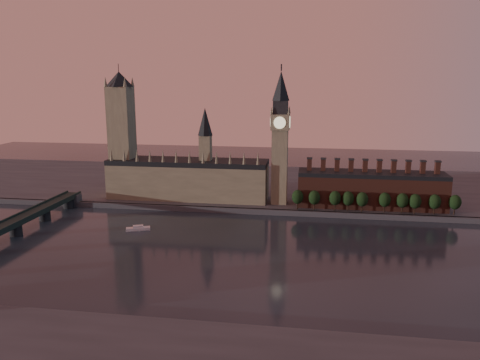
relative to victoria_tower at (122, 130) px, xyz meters
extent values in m
plane|color=black|center=(120.00, -115.00, -59.09)|extent=(900.00, 900.00, 0.00)
cube|color=#4D4E53|center=(120.00, -25.00, -57.09)|extent=(900.00, 4.00, 4.00)
cube|color=#4D4E53|center=(120.00, 65.00, -57.09)|extent=(900.00, 180.00, 4.00)
cube|color=gray|center=(55.00, 0.00, -41.09)|extent=(130.00, 30.00, 28.00)
cube|color=black|center=(55.00, 0.00, -25.09)|extent=(130.00, 30.00, 4.00)
cube|color=gray|center=(70.00, 0.00, -15.09)|extent=(9.00, 9.00, 24.00)
cone|color=black|center=(70.00, 0.00, 7.91)|extent=(12.00, 12.00, 22.00)
cone|color=gray|center=(-4.00, -14.00, -18.09)|extent=(2.60, 2.60, 10.00)
cone|color=gray|center=(6.73, -14.00, -18.09)|extent=(2.60, 2.60, 10.00)
cone|color=gray|center=(17.45, -14.00, -18.09)|extent=(2.60, 2.60, 10.00)
cone|color=gray|center=(28.18, -14.00, -18.09)|extent=(2.60, 2.60, 10.00)
cone|color=gray|center=(38.91, -14.00, -18.09)|extent=(2.60, 2.60, 10.00)
cone|color=gray|center=(49.64, -14.00, -18.09)|extent=(2.60, 2.60, 10.00)
cone|color=gray|center=(60.36, -14.00, -18.09)|extent=(2.60, 2.60, 10.00)
cone|color=gray|center=(71.09, -14.00, -18.09)|extent=(2.60, 2.60, 10.00)
cone|color=gray|center=(81.82, -14.00, -18.09)|extent=(2.60, 2.60, 10.00)
cone|color=gray|center=(92.55, -14.00, -18.09)|extent=(2.60, 2.60, 10.00)
cone|color=gray|center=(103.27, -14.00, -18.09)|extent=(2.60, 2.60, 10.00)
cone|color=gray|center=(114.00, -14.00, -18.09)|extent=(2.60, 2.60, 10.00)
cube|color=gray|center=(0.00, 0.00, -10.09)|extent=(18.00, 18.00, 90.00)
cone|color=black|center=(0.00, 0.00, 40.91)|extent=(24.00, 24.00, 12.00)
cylinder|color=#232326|center=(0.00, 0.00, 46.91)|extent=(0.50, 0.50, 12.00)
cone|color=gray|center=(-8.00, -8.00, 38.91)|extent=(3.00, 3.00, 8.00)
cone|color=gray|center=(8.00, -8.00, 38.91)|extent=(3.00, 3.00, 8.00)
cone|color=gray|center=(-8.00, 8.00, 38.91)|extent=(3.00, 3.00, 8.00)
cone|color=gray|center=(8.00, 8.00, 38.91)|extent=(3.00, 3.00, 8.00)
cube|color=gray|center=(130.00, -5.00, -26.09)|extent=(12.00, 12.00, 58.00)
cube|color=gray|center=(130.00, -5.00, 8.91)|extent=(14.00, 14.00, 12.00)
cube|color=#232326|center=(130.00, -5.00, 19.91)|extent=(11.00, 11.00, 10.00)
cone|color=black|center=(130.00, -5.00, 35.91)|extent=(13.00, 13.00, 22.00)
cylinder|color=#232326|center=(130.00, -5.00, 49.41)|extent=(1.00, 1.00, 5.00)
cylinder|color=beige|center=(130.00, -12.20, 8.91)|extent=(9.00, 0.50, 9.00)
cylinder|color=beige|center=(130.00, 2.20, 8.91)|extent=(9.00, 0.50, 9.00)
cylinder|color=beige|center=(122.80, -5.00, 8.91)|extent=(0.50, 9.00, 9.00)
cylinder|color=beige|center=(137.20, -5.00, 8.91)|extent=(0.50, 9.00, 9.00)
cone|color=gray|center=(123.50, -11.50, 17.91)|extent=(2.00, 2.00, 6.00)
cone|color=gray|center=(136.50, -11.50, 17.91)|extent=(2.00, 2.00, 6.00)
cone|color=gray|center=(123.50, 1.50, 17.91)|extent=(2.00, 2.00, 6.00)
cone|color=gray|center=(136.50, 1.50, 17.91)|extent=(2.00, 2.00, 6.00)
cube|color=brown|center=(200.00, -5.00, -43.09)|extent=(110.00, 25.00, 24.00)
cube|color=black|center=(200.00, -5.00, -29.59)|extent=(110.00, 25.00, 3.00)
cube|color=brown|center=(153.00, -5.00, -23.59)|extent=(3.50, 3.50, 9.00)
cube|color=#232326|center=(153.00, -5.00, -18.59)|extent=(4.20, 4.20, 1.00)
cube|color=brown|center=(163.44, -5.00, -23.59)|extent=(3.50, 3.50, 9.00)
cube|color=#232326|center=(163.44, -5.00, -18.59)|extent=(4.20, 4.20, 1.00)
cube|color=brown|center=(173.89, -5.00, -23.59)|extent=(3.50, 3.50, 9.00)
cube|color=#232326|center=(173.89, -5.00, -18.59)|extent=(4.20, 4.20, 1.00)
cube|color=brown|center=(184.33, -5.00, -23.59)|extent=(3.50, 3.50, 9.00)
cube|color=#232326|center=(184.33, -5.00, -18.59)|extent=(4.20, 4.20, 1.00)
cube|color=brown|center=(194.78, -5.00, -23.59)|extent=(3.50, 3.50, 9.00)
cube|color=#232326|center=(194.78, -5.00, -18.59)|extent=(4.20, 4.20, 1.00)
cube|color=brown|center=(205.22, -5.00, -23.59)|extent=(3.50, 3.50, 9.00)
cube|color=#232326|center=(205.22, -5.00, -18.59)|extent=(4.20, 4.20, 1.00)
cube|color=brown|center=(215.67, -5.00, -23.59)|extent=(3.50, 3.50, 9.00)
cube|color=#232326|center=(215.67, -5.00, -18.59)|extent=(4.20, 4.20, 1.00)
cube|color=brown|center=(226.11, -5.00, -23.59)|extent=(3.50, 3.50, 9.00)
cube|color=#232326|center=(226.11, -5.00, -18.59)|extent=(4.20, 4.20, 1.00)
cube|color=brown|center=(236.56, -5.00, -23.59)|extent=(3.50, 3.50, 9.00)
cube|color=#232326|center=(236.56, -5.00, -18.59)|extent=(4.20, 4.20, 1.00)
cube|color=brown|center=(247.00, -5.00, -23.59)|extent=(3.50, 3.50, 9.00)
cube|color=#232326|center=(247.00, -5.00, -18.59)|extent=(4.20, 4.20, 1.00)
cylinder|color=black|center=(144.97, -20.97, -52.09)|extent=(0.80, 0.80, 6.00)
ellipsoid|color=black|center=(144.97, -20.97, -45.59)|extent=(8.60, 8.60, 10.75)
cylinder|color=black|center=(157.35, -21.05, -52.09)|extent=(0.80, 0.80, 6.00)
ellipsoid|color=black|center=(157.35, -21.05, -45.59)|extent=(8.60, 8.60, 10.75)
cylinder|color=black|center=(172.61, -20.34, -52.09)|extent=(0.80, 0.80, 6.00)
ellipsoid|color=black|center=(172.61, -20.34, -45.59)|extent=(8.60, 8.60, 10.75)
cylinder|color=black|center=(182.12, -20.15, -52.09)|extent=(0.80, 0.80, 6.00)
ellipsoid|color=black|center=(182.12, -20.15, -45.59)|extent=(8.60, 8.60, 10.75)
cylinder|color=black|center=(192.20, -21.14, -52.09)|extent=(0.80, 0.80, 6.00)
ellipsoid|color=black|center=(192.20, -21.14, -45.59)|extent=(8.60, 8.60, 10.75)
cylinder|color=black|center=(208.38, -19.80, -52.09)|extent=(0.80, 0.80, 6.00)
ellipsoid|color=black|center=(208.38, -19.80, -45.59)|extent=(8.60, 8.60, 10.75)
cylinder|color=black|center=(220.84, -20.09, -52.09)|extent=(0.80, 0.80, 6.00)
ellipsoid|color=black|center=(220.84, -20.09, -45.59)|extent=(8.60, 8.60, 10.75)
cylinder|color=black|center=(229.49, -21.18, -52.09)|extent=(0.80, 0.80, 6.00)
ellipsoid|color=black|center=(229.49, -21.18, -45.59)|extent=(8.60, 8.60, 10.75)
cylinder|color=black|center=(243.18, -20.36, -52.09)|extent=(0.80, 0.80, 6.00)
ellipsoid|color=black|center=(243.18, -20.36, -45.59)|extent=(8.60, 8.60, 10.75)
cylinder|color=black|center=(257.29, -19.61, -52.09)|extent=(0.80, 0.80, 6.00)
ellipsoid|color=black|center=(257.29, -19.61, -45.59)|extent=(8.60, 8.60, 10.75)
cube|color=#1C2C26|center=(-29.50, -120.00, -48.19)|extent=(1.00, 200.00, 1.30)
cube|color=#4D4E53|center=(-35.00, -25.00, -52.09)|extent=(14.00, 8.00, 6.00)
cylinder|color=#232326|center=(-35.00, -98.00, -55.21)|extent=(8.00, 8.00, 7.75)
cylinder|color=#232326|center=(-35.00, -64.00, -55.21)|extent=(8.00, 8.00, 7.75)
cylinder|color=#232326|center=(-35.00, -30.00, -55.21)|extent=(8.00, 8.00, 7.75)
cube|color=silver|center=(39.79, -75.39, -58.18)|extent=(16.52, 9.76, 1.82)
cube|color=silver|center=(39.79, -75.39, -56.58)|extent=(7.58, 5.56, 1.36)
camera|label=1|loc=(153.30, -363.57, 40.28)|focal=35.00mm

